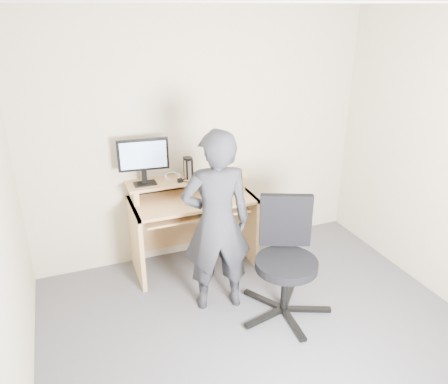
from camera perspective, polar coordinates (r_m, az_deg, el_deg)
ground at (r=3.63m, az=6.81°, el=-20.22°), size 3.50×3.50×0.00m
back_wall at (r=4.43m, az=-2.99°, el=6.96°), size 3.50×0.02×2.50m
ceiling at (r=2.65m, az=9.56°, el=23.21°), size 3.50×3.50×0.02m
desk at (r=4.43m, az=-4.36°, el=-2.84°), size 1.20×0.60×0.91m
monitor at (r=4.15m, az=-10.50°, el=4.44°), size 0.48×0.13×0.45m
external_drive at (r=4.33m, az=-4.69°, el=3.17°), size 0.08×0.13×0.20m
travel_mug at (r=4.30m, az=-4.64°, el=3.02°), size 0.11×0.11×0.19m
smartphone at (r=4.40m, az=-2.31°, el=2.24°), size 0.10×0.14×0.01m
charger at (r=4.24m, az=-5.76°, el=1.50°), size 0.05×0.04×0.03m
headphones at (r=4.38m, az=-6.79°, el=2.05°), size 0.17×0.16×0.06m
keyboard at (r=4.23m, az=-3.70°, el=-2.33°), size 0.49×0.34×0.03m
mouse at (r=4.28m, az=0.29°, el=-0.49°), size 0.11×0.08×0.04m
office_chair at (r=3.77m, az=8.07°, el=-8.04°), size 0.80×0.78×1.00m
person at (r=3.65m, az=-0.97°, el=-4.07°), size 0.65×0.48×1.62m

